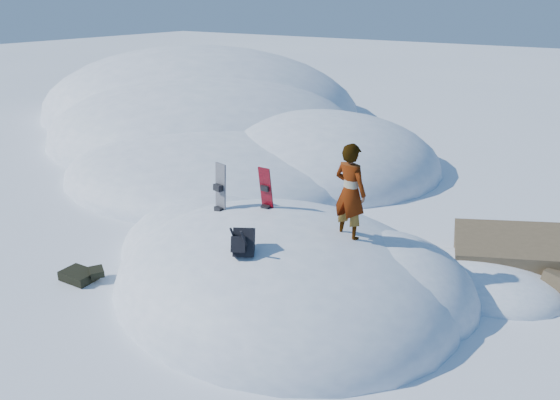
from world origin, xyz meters
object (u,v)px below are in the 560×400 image
Objects in this scene: snowboard_red at (267,200)px; person at (350,192)px; snowboard_dark at (220,201)px; backpack at (243,242)px.

snowboard_red is 1.95m from person.
snowboard_dark is 0.91× the size of person.
snowboard_dark is 2.74× the size of backpack.
snowboard_dark is at bearing 110.12° from backpack.
backpack is (0.73, -1.71, -0.07)m from snowboard_red.
snowboard_dark is 2.84m from person.
person is at bearing -2.20° from snowboard_red.
person reaches higher than snowboard_red.
snowboard_dark is 2.08m from backpack.
snowboard_red is at bearing 82.59° from backpack.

